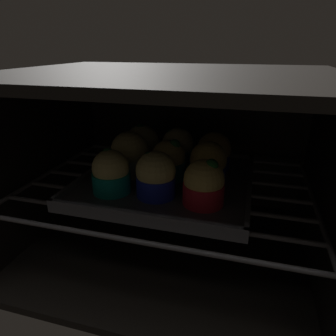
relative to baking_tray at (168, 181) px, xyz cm
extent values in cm
cube|color=black|center=(0.00, -0.12, -15.43)|extent=(59.00, 47.00, 1.50)
cube|color=black|center=(0.00, -0.12, 20.07)|extent=(59.00, 47.00, 1.50)
cube|color=black|center=(0.00, 22.63, 2.32)|extent=(59.00, 1.50, 34.00)
cube|color=black|center=(-28.75, -0.12, 2.32)|extent=(1.50, 47.00, 34.00)
cube|color=black|center=(28.75, -0.12, 2.32)|extent=(1.50, 47.00, 34.00)
cylinder|color=#4C494C|center=(0.00, -19.12, -1.08)|extent=(54.00, 0.80, 0.80)
cylinder|color=#4C494C|center=(0.00, -12.79, -1.08)|extent=(54.00, 0.80, 0.80)
cylinder|color=#4C494C|center=(0.00, -6.45, -1.08)|extent=(54.00, 0.80, 0.80)
cylinder|color=#4C494C|center=(0.00, -0.12, -1.08)|extent=(54.00, 0.80, 0.80)
cylinder|color=#4C494C|center=(0.00, 6.21, -1.08)|extent=(54.00, 0.80, 0.80)
cylinder|color=#4C494C|center=(0.00, 12.55, -1.08)|extent=(54.00, 0.80, 0.80)
cylinder|color=#4C494C|center=(0.00, 18.88, -1.08)|extent=(54.00, 0.80, 0.80)
cylinder|color=#4C494C|center=(-27.00, -0.12, -1.08)|extent=(0.80, 42.00, 0.80)
cylinder|color=#4C494C|center=(27.00, -0.12, -1.08)|extent=(0.80, 42.00, 0.80)
cube|color=#4C4C51|center=(0.00, 0.00, -0.08)|extent=(32.10, 32.10, 1.20)
cube|color=#4C4C51|center=(0.00, -15.65, 1.02)|extent=(32.10, 0.80, 1.00)
cube|color=#4C4C51|center=(0.00, 15.65, 1.02)|extent=(32.10, 0.80, 1.00)
cube|color=#4C4C51|center=(-15.65, 0.00, 1.02)|extent=(0.80, 32.10, 1.00)
cube|color=#4C4C51|center=(15.65, 0.00, 1.02)|extent=(0.80, 32.10, 1.00)
cylinder|color=#0C8C84|center=(-8.10, -8.24, 2.33)|extent=(6.82, 6.82, 3.63)
sphere|color=#E0CC7A|center=(-8.10, -8.24, 5.04)|extent=(6.50, 6.50, 6.50)
sphere|color=#28702D|center=(-8.66, -7.76, 7.51)|extent=(2.02, 2.02, 2.02)
cylinder|color=#1928B7|center=(-0.39, -7.61, 2.33)|extent=(6.82, 6.82, 3.63)
sphere|color=#E0CC7A|center=(-0.39, -7.61, 5.17)|extent=(6.87, 6.87, 6.87)
sphere|color=#1E6023|center=(-1.09, -7.60, 7.62)|extent=(1.74, 1.74, 1.74)
cylinder|color=red|center=(8.36, -8.26, 2.33)|extent=(6.82, 6.82, 3.63)
sphere|color=#DBBC60|center=(8.36, -8.26, 4.85)|extent=(6.68, 6.68, 6.68)
sphere|color=#1E6023|center=(9.46, -8.49, 7.44)|extent=(2.20, 2.20, 2.20)
cylinder|color=silver|center=(-7.99, 0.21, 2.33)|extent=(6.82, 6.82, 3.63)
sphere|color=#E0CC7A|center=(-7.99, 0.21, 5.61)|extent=(7.41, 7.41, 7.41)
cylinder|color=#0C8C84|center=(-0.05, 0.24, 2.33)|extent=(6.82, 6.82, 3.63)
sphere|color=#DBBC60|center=(-0.05, 0.24, 4.89)|extent=(6.64, 6.64, 6.64)
sphere|color=#28702D|center=(1.30, 0.08, 7.54)|extent=(2.09, 2.09, 2.09)
cylinder|color=#1928B7|center=(7.78, -0.08, 2.33)|extent=(6.82, 6.82, 3.63)
sphere|color=gold|center=(7.78, -0.08, 5.28)|extent=(6.91, 6.91, 6.91)
sphere|color=#1E6023|center=(7.04, 0.52, 7.49)|extent=(1.92, 1.92, 1.92)
cylinder|color=red|center=(-8.09, 7.65, 2.33)|extent=(6.82, 6.82, 3.63)
sphere|color=#E0CC7A|center=(-8.09, 7.65, 5.17)|extent=(7.30, 7.30, 7.30)
sphere|color=#19511E|center=(-8.25, 7.57, 7.93)|extent=(2.38, 2.38, 2.38)
cylinder|color=#0C8C84|center=(-0.08, 7.57, 2.33)|extent=(6.82, 6.82, 3.63)
sphere|color=#E0CC7A|center=(-0.08, 7.57, 5.40)|extent=(6.68, 6.68, 6.68)
sphere|color=#28702D|center=(-1.36, 7.45, 7.44)|extent=(2.10, 2.10, 2.10)
cylinder|color=#1928B7|center=(7.80, 7.77, 2.33)|extent=(6.82, 6.82, 3.63)
sphere|color=gold|center=(7.80, 7.77, 4.76)|extent=(7.14, 7.14, 7.14)
sphere|color=#1E6023|center=(7.51, 8.21, 6.92)|extent=(2.51, 2.51, 2.51)
camera|label=1|loc=(14.87, -52.73, 24.95)|focal=32.45mm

